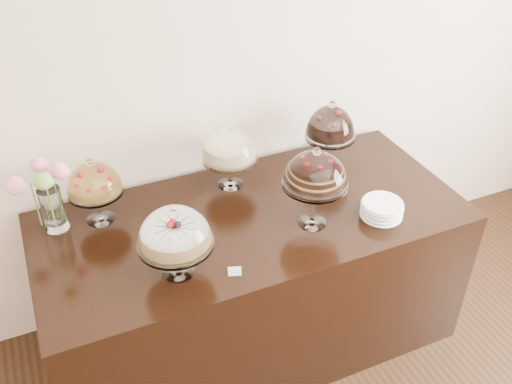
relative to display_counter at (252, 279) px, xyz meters
name	(u,v)px	position (x,y,z in m)	size (l,w,h in m)	color
wall_back	(261,58)	(0.29, 0.55, 1.05)	(5.00, 0.04, 3.00)	beige
display_counter	(252,279)	(0.00, 0.00, 0.00)	(2.20, 1.00, 0.90)	black
cake_stand_sugar_sponge	(175,231)	(-0.47, -0.25, 0.69)	(0.34, 0.34, 0.38)	white
cake_stand_choco_layer	(316,172)	(0.25, -0.18, 0.76)	(0.32, 0.32, 0.44)	white
cake_stand_cheesecake	(229,148)	(0.00, 0.31, 0.68)	(0.31, 0.31, 0.37)	white
cake_stand_dark_choco	(331,125)	(0.60, 0.28, 0.71)	(0.29, 0.29, 0.40)	white
cake_stand_fruit_tart	(94,182)	(-0.72, 0.28, 0.68)	(0.28, 0.28, 0.36)	white
flower_vase	(46,194)	(-0.94, 0.30, 0.66)	(0.29, 0.34, 0.40)	white
plate_stack	(382,209)	(0.60, -0.27, 0.49)	(0.21, 0.21, 0.08)	white
price_card_left	(235,271)	(-0.25, -0.37, 0.47)	(0.06, 0.01, 0.04)	white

